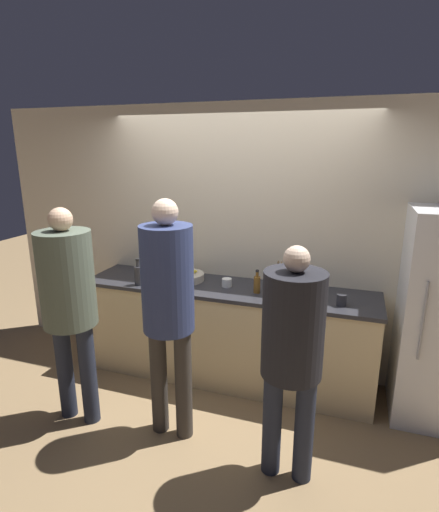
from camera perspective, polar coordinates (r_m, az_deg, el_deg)
name	(u,v)px	position (r m, az deg, el deg)	size (l,w,h in m)	color
ground_plane	(214,396)	(3.86, -0.76, -19.34)	(14.00, 14.00, 0.00)	#8C704C
wall_back	(237,241)	(3.95, 2.57, 2.17)	(5.20, 0.06, 2.60)	beige
counter	(227,332)	(3.93, 1.07, -10.74)	(2.76, 0.68, 0.94)	beige
person_left	(68,294)	(3.30, -20.78, -5.16)	(0.41, 0.41, 1.77)	#232838
person_center	(168,298)	(2.93, -7.36, -6.01)	(0.38, 0.38, 1.86)	#38332D
person_right	(292,343)	(2.62, 10.35, -12.18)	(0.39, 0.39, 1.63)	#232838
fruit_bowl	(186,277)	(3.91, -4.85, -2.95)	(0.36, 0.36, 0.11)	beige
utensil_crock	(279,279)	(3.75, 8.50, -3.34)	(0.13, 0.13, 0.25)	#ADA393
bottle_amber	(257,284)	(3.57, 5.37, -3.97)	(0.06, 0.06, 0.21)	brown
bottle_dark	(138,275)	(3.82, -11.52, -2.63)	(0.07, 0.07, 0.26)	#333338
cup_white	(226,282)	(3.73, 0.99, -3.80)	(0.09, 0.09, 0.08)	white
cup_black	(341,300)	(3.43, 17.03, -6.02)	(0.08, 0.08, 0.10)	#28282D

